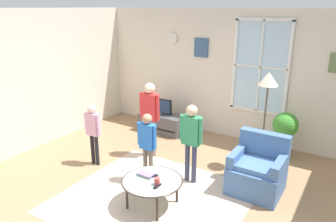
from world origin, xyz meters
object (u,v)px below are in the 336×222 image
(person_pink_shirt, at_px, (93,128))
(person_red_shirt, at_px, (150,111))
(book_stack, at_px, (146,174))
(cup, at_px, (157,181))
(potted_plant_by_window, at_px, (285,129))
(tv_stand, at_px, (162,123))
(floor_lamp, at_px, (268,89))
(remote_near_cup, at_px, (157,186))
(remote_near_books, at_px, (153,176))
(television, at_px, (162,106))
(coffee_table, at_px, (152,181))
(person_green_shirt, at_px, (191,135))
(armchair, at_px, (258,171))
(person_blue_shirt, at_px, (147,140))

(person_pink_shirt, relative_size, person_red_shirt, 0.79)
(book_stack, xyz_separation_m, cup, (0.27, -0.11, 0.03))
(cup, bearing_deg, potted_plant_by_window, 68.43)
(tv_stand, height_order, potted_plant_by_window, potted_plant_by_window)
(floor_lamp, bearing_deg, remote_near_cup, -111.16)
(tv_stand, distance_m, remote_near_cup, 2.99)
(cup, bearing_deg, remote_near_books, 138.68)
(television, height_order, floor_lamp, floor_lamp)
(television, xyz_separation_m, book_stack, (1.29, -2.37, -0.18))
(book_stack, bearing_deg, remote_near_books, 17.39)
(remote_near_cup, bearing_deg, coffee_table, 146.44)
(tv_stand, height_order, person_red_shirt, person_red_shirt)
(coffee_table, distance_m, book_stack, 0.16)
(remote_near_books, height_order, remote_near_cup, same)
(potted_plant_by_window, bearing_deg, person_pink_shirt, -142.78)
(cup, bearing_deg, person_green_shirt, 89.33)
(book_stack, bearing_deg, person_green_shirt, 71.05)
(cup, bearing_deg, coffee_table, 153.43)
(armchair, distance_m, person_red_shirt, 2.15)
(coffee_table, xyz_separation_m, remote_near_books, (-0.04, 0.08, 0.03))
(television, height_order, person_pink_shirt, person_pink_shirt)
(remote_near_cup, xyz_separation_m, person_pink_shirt, (-1.75, 0.60, 0.28))
(remote_near_cup, xyz_separation_m, person_green_shirt, (-0.02, 0.98, 0.39))
(armchair, relative_size, person_green_shirt, 0.67)
(television, relative_size, book_stack, 2.16)
(coffee_table, xyz_separation_m, person_blue_shirt, (-0.44, 0.51, 0.34))
(person_pink_shirt, bearing_deg, coffee_table, -17.20)
(tv_stand, distance_m, person_blue_shirt, 2.21)
(remote_near_cup, bearing_deg, person_green_shirt, 91.30)
(person_blue_shirt, bearing_deg, coffee_table, -49.30)
(remote_near_books, bearing_deg, person_green_shirt, 77.39)
(armchair, distance_m, coffee_table, 1.63)
(remote_near_books, distance_m, remote_near_cup, 0.27)
(book_stack, relative_size, cup, 2.32)
(tv_stand, xyz_separation_m, person_green_shirt, (1.57, -1.55, 0.60))
(armchair, distance_m, book_stack, 1.70)
(coffee_table, bearing_deg, person_red_shirt, 126.03)
(armchair, xyz_separation_m, person_green_shirt, (-0.98, -0.31, 0.48))
(television, xyz_separation_m, person_pink_shirt, (-0.16, -1.93, 0.10))
(cup, relative_size, floor_lamp, 0.06)
(cup, distance_m, floor_lamp, 2.38)
(person_blue_shirt, distance_m, floor_lamp, 2.12)
(cup, xyz_separation_m, person_green_shirt, (0.01, 0.94, 0.35))
(person_blue_shirt, bearing_deg, remote_near_cup, -45.85)
(television, relative_size, potted_plant_by_window, 0.57)
(person_red_shirt, distance_m, person_blue_shirt, 0.97)
(book_stack, height_order, floor_lamp, floor_lamp)
(person_pink_shirt, distance_m, floor_lamp, 3.02)
(tv_stand, distance_m, floor_lamp, 2.72)
(potted_plant_by_window, relative_size, floor_lamp, 0.51)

